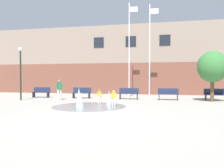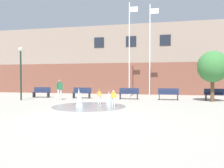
# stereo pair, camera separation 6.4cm
# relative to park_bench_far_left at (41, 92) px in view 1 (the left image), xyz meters

# --- Properties ---
(ground_plane) EXTENTS (100.00, 100.00, 0.00)m
(ground_plane) POSITION_rel_park_bench_far_left_xyz_m (7.33, -9.28, -0.48)
(ground_plane) COLOR #9E998E
(library_building) EXTENTS (36.00, 6.05, 7.44)m
(library_building) POSITION_rel_park_bench_far_left_xyz_m (7.33, 8.41, 3.24)
(library_building) COLOR brown
(library_building) RESTS_ON ground
(splash_fountain) EXTENTS (4.46, 4.46, 1.13)m
(splash_fountain) POSITION_rel_park_bench_far_left_xyz_m (6.01, -4.93, -0.13)
(splash_fountain) COLOR gray
(splash_fountain) RESTS_ON ground
(park_bench_far_left) EXTENTS (1.60, 0.44, 0.91)m
(park_bench_far_left) POSITION_rel_park_bench_far_left_xyz_m (0.00, 0.00, 0.00)
(park_bench_far_left) COLOR #28282D
(park_bench_far_left) RESTS_ON ground
(park_bench_under_left_flagpole) EXTENTS (1.60, 0.44, 0.91)m
(park_bench_under_left_flagpole) POSITION_rel_park_bench_far_left_xyz_m (3.76, 0.04, 0.00)
(park_bench_under_left_flagpole) COLOR #28282D
(park_bench_under_left_flagpole) RESTS_ON ground
(park_bench_center) EXTENTS (1.60, 0.44, 0.91)m
(park_bench_center) POSITION_rel_park_bench_far_left_xyz_m (7.82, 0.02, 0.00)
(park_bench_center) COLOR #28282D
(park_bench_center) RESTS_ON ground
(park_bench_under_right_flagpole) EXTENTS (1.60, 0.44, 0.91)m
(park_bench_under_right_flagpole) POSITION_rel_park_bench_far_left_xyz_m (10.94, 0.05, 0.00)
(park_bench_under_right_flagpole) COLOR #28282D
(park_bench_under_right_flagpole) RESTS_ON ground
(park_bench_far_right) EXTENTS (1.60, 0.44, 0.91)m
(park_bench_far_right) POSITION_rel_park_bench_far_left_xyz_m (14.43, 0.22, 0.00)
(park_bench_far_right) COLOR #28282D
(park_bench_far_right) RESTS_ON ground
(child_with_pink_shirt) EXTENTS (0.31, 0.24, 0.99)m
(child_with_pink_shirt) POSITION_rel_park_bench_far_left_xyz_m (6.37, -3.77, 0.10)
(child_with_pink_shirt) COLOR silver
(child_with_pink_shirt) RESTS_ON ground
(adult_in_red) EXTENTS (0.50, 0.39, 1.59)m
(adult_in_red) POSITION_rel_park_bench_far_left_xyz_m (2.56, -1.72, 0.45)
(adult_in_red) COLOR silver
(adult_in_red) RESTS_ON ground
(child_in_fountain) EXTENTS (0.31, 0.20, 0.99)m
(child_in_fountain) POSITION_rel_park_bench_far_left_xyz_m (7.53, -4.77, 0.10)
(child_in_fountain) COLOR silver
(child_in_fountain) RESTS_ON ground
(flagpole_left) EXTENTS (0.80, 0.10, 8.49)m
(flagpole_left) POSITION_rel_park_bench_far_left_xyz_m (7.62, 1.95, 4.01)
(flagpole_left) COLOR silver
(flagpole_left) RESTS_ON ground
(flagpole_right) EXTENTS (0.80, 0.10, 8.21)m
(flagpole_right) POSITION_rel_park_bench_far_left_xyz_m (9.44, 1.95, 3.87)
(flagpole_right) COLOR silver
(flagpole_right) RESTS_ON ground
(lamp_post_left_lane) EXTENTS (0.32, 0.32, 4.12)m
(lamp_post_left_lane) POSITION_rel_park_bench_far_left_xyz_m (-0.30, -2.51, 2.19)
(lamp_post_left_lane) COLOR #192D23
(lamp_post_left_lane) RESTS_ON ground
(street_tree_near_building) EXTENTS (2.15, 2.15, 3.70)m
(street_tree_near_building) POSITION_rel_park_bench_far_left_xyz_m (14.03, -0.57, 2.06)
(street_tree_near_building) COLOR brown
(street_tree_near_building) RESTS_ON ground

